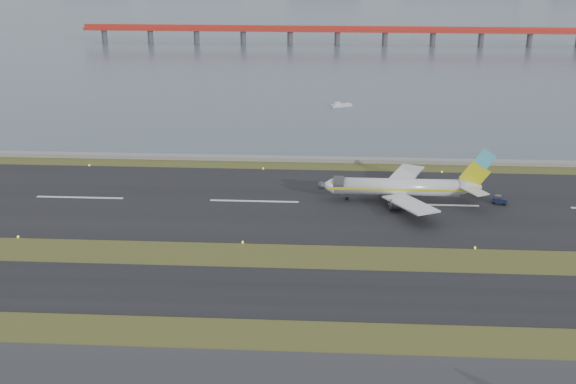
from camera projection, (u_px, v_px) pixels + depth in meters
name	position (u px, v px, depth m)	size (l,w,h in m)	color
ground	(238.00, 260.00, 134.21)	(1000.00, 1000.00, 0.00)	#394C1B
taxiway_strip	(229.00, 291.00, 122.98)	(1000.00, 18.00, 0.10)	black
runway_strip	(254.00, 201.00, 162.22)	(1000.00, 45.00, 0.10)	black
seawall	(266.00, 158.00, 190.09)	(1000.00, 2.50, 1.00)	gray
bay_water	(310.00, 2.00, 564.02)	(1400.00, 800.00, 1.30)	#424E5F
red_pier	(337.00, 31.00, 364.16)	(260.00, 5.00, 10.20)	red
airliner	(403.00, 187.00, 161.02)	(38.52, 32.89, 12.80)	silver
pushback_tug	(499.00, 200.00, 160.49)	(3.51, 2.68, 1.99)	#131A34
workboat_near	(341.00, 105.00, 244.90)	(7.39, 4.97, 1.73)	silver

